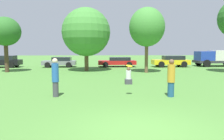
{
  "coord_description": "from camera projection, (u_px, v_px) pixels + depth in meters",
  "views": [
    {
      "loc": [
        -1.03,
        -5.45,
        2.24
      ],
      "look_at": [
        -0.55,
        5.48,
        1.1
      ],
      "focal_mm": 34.06,
      "sensor_mm": 36.0,
      "label": 1
    }
  ],
  "objects": [
    {
      "name": "ground_plane",
      "position": [
        141.0,
        132.0,
        5.69
      ],
      "size": [
        120.0,
        120.0,
        0.0
      ],
      "primitive_type": "plane",
      "color": "#477A33"
    },
    {
      "name": "person_thrower",
      "position": [
        55.0,
        77.0,
        9.7
      ],
      "size": [
        0.31,
        0.31,
        1.78
      ],
      "rotation": [
        0.0,
        0.0,
        -0.04
      ],
      "color": "#3F3F47",
      "rests_on": "ground"
    },
    {
      "name": "person_catcher",
      "position": [
        171.0,
        78.0,
        9.72
      ],
      "size": [
        0.35,
        0.35,
        1.73
      ],
      "rotation": [
        0.0,
        0.0,
        3.1
      ],
      "color": "navy",
      "rests_on": "ground"
    },
    {
      "name": "frisbee",
      "position": [
        129.0,
        66.0,
        9.72
      ],
      "size": [
        0.31,
        0.3,
        0.11
      ],
      "color": "yellow"
    },
    {
      "name": "bystander_sitting",
      "position": [
        128.0,
        77.0,
        13.2
      ],
      "size": [
        0.44,
        0.37,
        1.07
      ],
      "color": "#3F3F47",
      "rests_on": "ground"
    },
    {
      "name": "tree_0",
      "position": [
        5.0,
        32.0,
        19.42
      ],
      "size": [
        2.77,
        2.77,
        5.07
      ],
      "color": "#473323",
      "rests_on": "ground"
    },
    {
      "name": "tree_1",
      "position": [
        86.0,
        32.0,
        20.54
      ],
      "size": [
        4.68,
        4.68,
        6.12
      ],
      "color": "brown",
      "rests_on": "ground"
    },
    {
      "name": "tree_2",
      "position": [
        147.0,
        27.0,
        19.01
      ],
      "size": [
        3.19,
        3.19,
        5.86
      ],
      "color": "brown",
      "rests_on": "ground"
    },
    {
      "name": "parked_car_black",
      "position": [
        4.0,
        61.0,
        24.65
      ],
      "size": [
        3.92,
        1.96,
        1.37
      ],
      "rotation": [
        0.0,
        0.0,
        3.16
      ],
      "color": "black",
      "rests_on": "ground"
    },
    {
      "name": "parked_car_grey",
      "position": [
        60.0,
        62.0,
        25.05
      ],
      "size": [
        3.89,
        1.99,
        1.17
      ],
      "rotation": [
        0.0,
        0.0,
        3.16
      ],
      "color": "slate",
      "rests_on": "ground"
    },
    {
      "name": "parked_car_red",
      "position": [
        118.0,
        62.0,
        25.41
      ],
      "size": [
        4.5,
        2.06,
        1.14
      ],
      "rotation": [
        0.0,
        0.0,
        3.16
      ],
      "color": "red",
      "rests_on": "ground"
    },
    {
      "name": "parked_car_yellow",
      "position": [
        171.0,
        61.0,
        25.26
      ],
      "size": [
        4.36,
        1.9,
        1.33
      ],
      "rotation": [
        0.0,
        0.0,
        3.16
      ],
      "color": "gold",
      "rests_on": "ground"
    },
    {
      "name": "delivery_truck_blue",
      "position": [
        219.0,
        57.0,
        26.07
      ],
      "size": [
        5.9,
        2.39,
        1.95
      ],
      "rotation": [
        0.0,
        0.0,
        3.16
      ],
      "color": "#2D2D33",
      "rests_on": "ground"
    }
  ]
}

